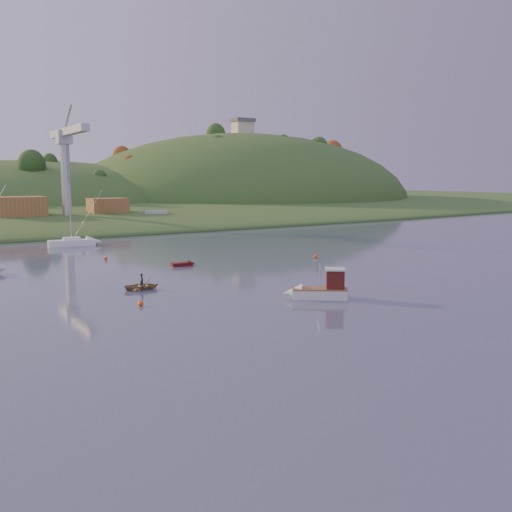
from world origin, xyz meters
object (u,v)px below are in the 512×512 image
sailboat_far (72,242)px  red_tender (186,264)px  canoe (142,286)px  fishing_boat (315,290)px

sailboat_far → red_tender: 31.21m
sailboat_far → canoe: 42.86m
fishing_boat → sailboat_far: (-9.09, 55.84, -0.17)m
sailboat_far → red_tender: (7.26, -30.35, -0.47)m
red_tender → canoe: bearing=-124.8°
sailboat_far → fishing_boat: bearing=-74.2°
sailboat_far → red_tender: sailboat_far is taller
fishing_boat → sailboat_far: size_ratio=0.58×
fishing_boat → canoe: bearing=-10.6°
sailboat_far → canoe: size_ratio=3.00×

